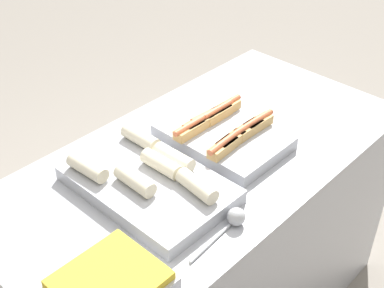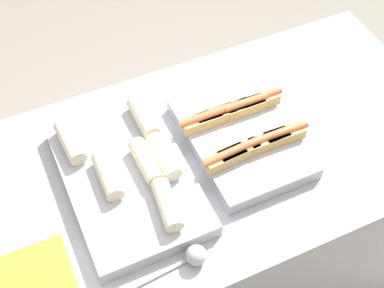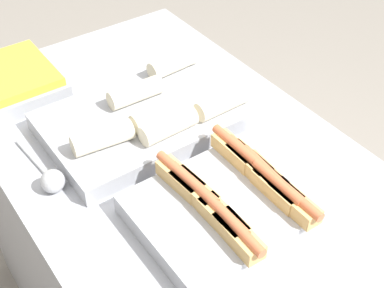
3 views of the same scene
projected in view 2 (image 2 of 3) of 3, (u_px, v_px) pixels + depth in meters
ground_plane at (204, 280)px, 2.34m from camera, size 12.00×12.00×0.00m
counter at (206, 228)px, 1.99m from camera, size 1.59×0.80×0.91m
tray_hotdogs at (241, 134)px, 1.63m from camera, size 0.35×0.44×0.10m
tray_wraps at (129, 175)px, 1.54m from camera, size 0.34×0.53×0.10m
serving_spoon_near at (192, 257)px, 1.39m from camera, size 0.24×0.06×0.06m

